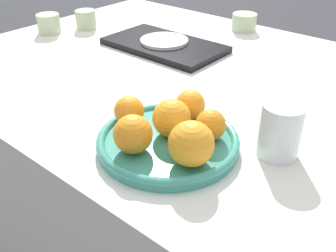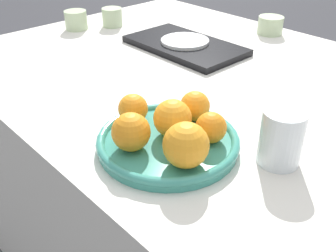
{
  "view_description": "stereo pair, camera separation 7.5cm",
  "coord_description": "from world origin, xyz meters",
  "px_view_note": "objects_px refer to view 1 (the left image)",
  "views": [
    {
      "loc": [
        0.56,
        -0.81,
        1.2
      ],
      "look_at": [
        0.14,
        -0.32,
        0.8
      ],
      "focal_mm": 42.0,
      "sensor_mm": 36.0,
      "label": 1
    },
    {
      "loc": [
        0.61,
        -0.76,
        1.2
      ],
      "look_at": [
        0.14,
        -0.32,
        0.8
      ],
      "focal_mm": 42.0,
      "sensor_mm": 36.0,
      "label": 2
    }
  ],
  "objects_px": {
    "orange_1": "(172,118)",
    "orange_2": "(133,134)",
    "cup_1": "(49,24)",
    "orange_4": "(211,125)",
    "side_plate": "(164,41)",
    "cup_2": "(244,22)",
    "orange_3": "(190,105)",
    "serving_tray": "(164,45)",
    "fruit_platter": "(168,141)",
    "orange_0": "(191,144)",
    "cup_0": "(86,19)",
    "orange_5": "(129,111)",
    "water_glass": "(280,130)"
  },
  "relations": [
    {
      "from": "orange_3",
      "to": "cup_2",
      "type": "xyz_separation_m",
      "value": [
        -0.26,
        0.65,
        -0.02
      ]
    },
    {
      "from": "fruit_platter",
      "to": "orange_1",
      "type": "xyz_separation_m",
      "value": [
        -0.01,
        0.02,
        0.04
      ]
    },
    {
      "from": "orange_3",
      "to": "cup_2",
      "type": "bearing_deg",
      "value": 111.44
    },
    {
      "from": "orange_5",
      "to": "serving_tray",
      "type": "relative_size",
      "value": 0.16
    },
    {
      "from": "side_plate",
      "to": "cup_1",
      "type": "xyz_separation_m",
      "value": [
        -0.41,
        -0.14,
        0.01
      ]
    },
    {
      "from": "orange_4",
      "to": "cup_1",
      "type": "xyz_separation_m",
      "value": [
        -0.85,
        0.22,
        -0.02
      ]
    },
    {
      "from": "orange_0",
      "to": "orange_5",
      "type": "xyz_separation_m",
      "value": [
        -0.18,
        0.03,
        -0.01
      ]
    },
    {
      "from": "side_plate",
      "to": "orange_5",
      "type": "bearing_deg",
      "value": -57.41
    },
    {
      "from": "orange_0",
      "to": "orange_4",
      "type": "relative_size",
      "value": 1.36
    },
    {
      "from": "fruit_platter",
      "to": "orange_1",
      "type": "bearing_deg",
      "value": 108.41
    },
    {
      "from": "serving_tray",
      "to": "cup_2",
      "type": "height_order",
      "value": "cup_2"
    },
    {
      "from": "orange_3",
      "to": "serving_tray",
      "type": "relative_size",
      "value": 0.17
    },
    {
      "from": "orange_3",
      "to": "serving_tray",
      "type": "xyz_separation_m",
      "value": [
        -0.35,
        0.33,
        -0.04
      ]
    },
    {
      "from": "fruit_platter",
      "to": "orange_3",
      "type": "height_order",
      "value": "orange_3"
    },
    {
      "from": "water_glass",
      "to": "side_plate",
      "type": "relative_size",
      "value": 0.7
    },
    {
      "from": "orange_2",
      "to": "orange_5",
      "type": "relative_size",
      "value": 1.18
    },
    {
      "from": "orange_5",
      "to": "serving_tray",
      "type": "xyz_separation_m",
      "value": [
        -0.27,
        0.43,
        -0.04
      ]
    },
    {
      "from": "orange_2",
      "to": "orange_5",
      "type": "distance_m",
      "value": 0.1
    },
    {
      "from": "fruit_platter",
      "to": "orange_3",
      "type": "relative_size",
      "value": 4.45
    },
    {
      "from": "orange_2",
      "to": "side_plate",
      "type": "distance_m",
      "value": 0.61
    },
    {
      "from": "orange_1",
      "to": "orange_2",
      "type": "height_order",
      "value": "orange_1"
    },
    {
      "from": "orange_3",
      "to": "water_glass",
      "type": "xyz_separation_m",
      "value": [
        0.19,
        0.02,
        0.0
      ]
    },
    {
      "from": "side_plate",
      "to": "cup_2",
      "type": "xyz_separation_m",
      "value": [
        0.1,
        0.32,
        0.01
      ]
    },
    {
      "from": "cup_2",
      "to": "orange_5",
      "type": "bearing_deg",
      "value": -76.84
    },
    {
      "from": "orange_5",
      "to": "cup_2",
      "type": "xyz_separation_m",
      "value": [
        -0.18,
        0.75,
        -0.02
      ]
    },
    {
      "from": "serving_tray",
      "to": "side_plate",
      "type": "bearing_deg",
      "value": 0.0
    },
    {
      "from": "water_glass",
      "to": "cup_1",
      "type": "distance_m",
      "value": 0.97
    },
    {
      "from": "orange_0",
      "to": "cup_0",
      "type": "bearing_deg",
      "value": 151.97
    },
    {
      "from": "orange_0",
      "to": "cup_2",
      "type": "height_order",
      "value": "orange_0"
    },
    {
      "from": "orange_1",
      "to": "cup_1",
      "type": "distance_m",
      "value": 0.82
    },
    {
      "from": "orange_0",
      "to": "orange_4",
      "type": "xyz_separation_m",
      "value": [
        -0.02,
        0.09,
        -0.01
      ]
    },
    {
      "from": "orange_2",
      "to": "orange_5",
      "type": "height_order",
      "value": "orange_2"
    },
    {
      "from": "fruit_platter",
      "to": "serving_tray",
      "type": "distance_m",
      "value": 0.56
    },
    {
      "from": "orange_2",
      "to": "orange_0",
      "type": "bearing_deg",
      "value": 20.18
    },
    {
      "from": "orange_1",
      "to": "side_plate",
      "type": "relative_size",
      "value": 0.5
    },
    {
      "from": "orange_1",
      "to": "serving_tray",
      "type": "bearing_deg",
      "value": 132.23
    },
    {
      "from": "orange_5",
      "to": "water_glass",
      "type": "xyz_separation_m",
      "value": [
        0.27,
        0.13,
        0.0
      ]
    },
    {
      "from": "orange_3",
      "to": "water_glass",
      "type": "distance_m",
      "value": 0.19
    },
    {
      "from": "orange_1",
      "to": "orange_4",
      "type": "relative_size",
      "value": 1.25
    },
    {
      "from": "orange_5",
      "to": "cup_1",
      "type": "distance_m",
      "value": 0.74
    },
    {
      "from": "orange_3",
      "to": "cup_0",
      "type": "xyz_separation_m",
      "value": [
        -0.71,
        0.3,
        -0.02
      ]
    },
    {
      "from": "serving_tray",
      "to": "water_glass",
      "type": "bearing_deg",
      "value": -29.01
    },
    {
      "from": "orange_2",
      "to": "orange_3",
      "type": "relative_size",
      "value": 1.16
    },
    {
      "from": "orange_0",
      "to": "orange_2",
      "type": "height_order",
      "value": "orange_0"
    },
    {
      "from": "side_plate",
      "to": "orange_3",
      "type": "bearing_deg",
      "value": -42.77
    },
    {
      "from": "orange_3",
      "to": "orange_4",
      "type": "xyz_separation_m",
      "value": [
        0.08,
        -0.04,
        -0.0
      ]
    },
    {
      "from": "orange_2",
      "to": "orange_4",
      "type": "height_order",
      "value": "orange_2"
    },
    {
      "from": "cup_0",
      "to": "side_plate",
      "type": "bearing_deg",
      "value": 4.21
    },
    {
      "from": "orange_2",
      "to": "cup_1",
      "type": "relative_size",
      "value": 0.92
    },
    {
      "from": "orange_4",
      "to": "serving_tray",
      "type": "distance_m",
      "value": 0.57
    }
  ]
}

